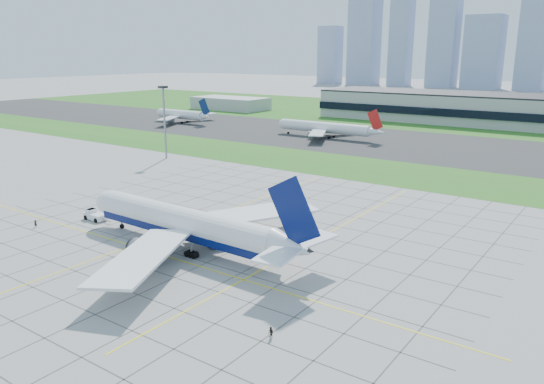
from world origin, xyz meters
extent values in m
plane|color=gray|center=(0.00, 0.00, 0.00)|extent=(1400.00, 1400.00, 0.00)
cube|color=#25671D|center=(0.00, 90.00, 0.02)|extent=(700.00, 35.00, 0.04)
cube|color=#383838|center=(0.00, 145.00, 0.03)|extent=(700.00, 75.00, 0.04)
cube|color=#25671D|center=(0.00, 255.00, 0.02)|extent=(700.00, 145.00, 0.04)
cube|color=#474744|center=(-48.00, 10.00, 0.01)|extent=(0.18, 130.00, 0.02)
cube|color=#474744|center=(-40.00, 10.00, 0.01)|extent=(0.18, 130.00, 0.02)
cube|color=#474744|center=(-32.00, 10.00, 0.01)|extent=(0.18, 130.00, 0.02)
cube|color=#474744|center=(-24.00, 10.00, 0.01)|extent=(0.18, 130.00, 0.02)
cube|color=#474744|center=(-16.00, 10.00, 0.01)|extent=(0.18, 130.00, 0.02)
cube|color=#474744|center=(-8.00, 10.00, 0.01)|extent=(0.18, 130.00, 0.02)
cube|color=#474744|center=(0.00, 10.00, 0.01)|extent=(0.18, 130.00, 0.02)
cube|color=#474744|center=(8.00, 10.00, 0.01)|extent=(0.18, 130.00, 0.02)
cube|color=#474744|center=(16.00, 10.00, 0.01)|extent=(0.18, 130.00, 0.02)
cube|color=#474744|center=(24.00, 10.00, 0.01)|extent=(0.18, 130.00, 0.02)
cube|color=#474744|center=(32.00, 10.00, 0.01)|extent=(0.18, 130.00, 0.02)
cube|color=#474744|center=(40.00, 10.00, 0.01)|extent=(0.18, 130.00, 0.02)
cube|color=#474744|center=(48.00, 10.00, 0.01)|extent=(0.18, 130.00, 0.02)
cube|color=#474744|center=(0.00, -32.00, 0.01)|extent=(110.00, 0.18, 0.02)
cube|color=#474744|center=(0.00, -24.00, 0.01)|extent=(110.00, 0.18, 0.02)
cube|color=#474744|center=(0.00, -16.00, 0.01)|extent=(110.00, 0.18, 0.02)
cube|color=#474744|center=(0.00, -8.00, 0.01)|extent=(110.00, 0.18, 0.02)
cube|color=#474744|center=(0.00, 0.00, 0.01)|extent=(110.00, 0.18, 0.02)
cube|color=#474744|center=(0.00, 8.00, 0.01)|extent=(110.00, 0.18, 0.02)
cube|color=#474744|center=(0.00, 16.00, 0.01)|extent=(110.00, 0.18, 0.02)
cube|color=#474744|center=(0.00, 24.00, 0.01)|extent=(110.00, 0.18, 0.02)
cube|color=#474744|center=(0.00, 32.00, 0.01)|extent=(110.00, 0.18, 0.02)
cube|color=#474744|center=(0.00, 40.00, 0.01)|extent=(110.00, 0.18, 0.02)
cube|color=#474744|center=(0.00, 48.00, 0.01)|extent=(110.00, 0.18, 0.02)
cube|color=#474744|center=(0.00, 56.00, 0.01)|extent=(110.00, 0.18, 0.02)
cube|color=#474744|center=(0.00, 64.00, 0.01)|extent=(110.00, 0.18, 0.02)
cube|color=#FFEC0D|center=(0.00, -2.00, 0.02)|extent=(120.00, 0.25, 0.03)
cube|color=#FFEC0D|center=(-10.00, 20.00, 0.02)|extent=(0.25, 100.00, 0.03)
cube|color=#FFEC0D|center=(18.00, 20.00, 0.02)|extent=(0.25, 100.00, 0.03)
cube|color=#B7B7B2|center=(-160.00, 210.00, 4.00)|extent=(50.00, 25.00, 8.00)
cylinder|color=gray|center=(-70.00, 65.00, 12.50)|extent=(0.70, 0.70, 25.00)
cube|color=black|center=(-70.00, 65.00, 25.20)|extent=(2.50, 2.50, 0.80)
cube|color=#96A4C5|center=(-258.00, 520.00, 34.00)|extent=(24.00, 21.60, 68.00)
cube|color=#96A4C5|center=(-213.00, 520.00, 71.00)|extent=(31.00, 27.90, 142.00)
cube|color=#96A4C5|center=(-168.00, 520.00, 47.50)|extent=(22.00, 19.80, 95.00)
cube|color=#96A4C5|center=(-120.00, 520.00, 80.00)|extent=(28.00, 25.20, 160.00)
cube|color=#96A4C5|center=(-78.00, 520.00, 37.00)|extent=(35.00, 31.50, 74.00)
cube|color=#96A4C5|center=(-32.00, 520.00, 59.00)|extent=(26.00, 23.40, 118.00)
cylinder|color=white|center=(-0.68, 3.46, 5.26)|extent=(43.34, 6.59, 5.64)
cube|color=#081350|center=(-0.68, 3.46, 3.48)|extent=(43.34, 6.21, 1.50)
ellipsoid|color=white|center=(-22.29, 3.93, 5.26)|extent=(9.14, 5.84, 5.64)
cube|color=black|center=(-24.35, 3.98, 5.73)|extent=(2.13, 3.05, 0.56)
cone|color=white|center=(24.22, 2.91, 5.54)|extent=(7.63, 5.52, 5.36)
cube|color=#081350|center=(24.69, 2.90, 11.84)|extent=(10.25, 0.69, 12.00)
cube|color=white|center=(5.29, 18.37, 4.32)|extent=(19.58, 27.27, 0.91)
cube|color=white|center=(4.63, -11.70, 4.32)|extent=(18.71, 27.44, 0.91)
cylinder|color=slate|center=(-0.46, 13.32, 2.44)|extent=(6.19, 3.70, 3.57)
cylinder|color=slate|center=(-0.89, -6.41, 2.44)|extent=(6.19, 3.70, 3.57)
cylinder|color=gray|center=(-19.94, 3.88, 1.22)|extent=(0.35, 0.35, 2.44)
cylinder|color=black|center=(-19.94, 3.88, 0.52)|extent=(1.04, 0.49, 1.03)
cylinder|color=black|center=(4.09, 6.36, 0.61)|extent=(1.25, 1.15, 1.22)
cylinder|color=black|center=(3.96, 0.35, 0.61)|extent=(1.25, 1.15, 1.22)
cube|color=white|center=(-29.79, 4.51, 0.85)|extent=(5.70, 2.76, 1.32)
cube|color=white|center=(-31.30, 4.54, 1.79)|extent=(1.74, 2.11, 1.03)
cube|color=black|center=(-31.30, 4.54, 1.97)|extent=(1.55, 1.91, 0.66)
cube|color=gray|center=(-25.75, 4.42, 0.56)|extent=(2.82, 0.23, 0.17)
cylinder|color=black|center=(-31.65, 5.77, 0.52)|extent=(1.04, 0.49, 1.03)
cylinder|color=black|center=(-31.70, 3.33, 0.52)|extent=(1.04, 0.49, 1.03)
cylinder|color=black|center=(-27.88, 5.69, 0.52)|extent=(1.04, 0.49, 1.03)
cylinder|color=black|center=(-27.94, 3.24, 0.52)|extent=(1.04, 0.49, 1.03)
imported|color=black|center=(-35.84, -6.41, 0.85)|extent=(0.56, 0.71, 1.70)
imported|color=black|center=(32.59, -14.61, 0.80)|extent=(0.92, 0.80, 1.60)
cylinder|color=white|center=(-136.89, 140.17, 4.50)|extent=(30.71, 4.80, 4.80)
cube|color=#081D52|center=(-119.83, 140.17, 9.50)|extent=(7.46, 0.40, 9.15)
cube|color=white|center=(-134.76, 151.17, 3.70)|extent=(13.89, 20.66, 0.40)
cube|color=white|center=(-134.76, 129.17, 3.70)|extent=(13.89, 20.66, 0.40)
cylinder|color=black|center=(-134.33, 142.37, 0.50)|extent=(1.00, 1.00, 1.00)
cylinder|color=black|center=(-134.33, 137.97, 0.50)|extent=(1.00, 1.00, 1.00)
cylinder|color=white|center=(-47.73, 139.91, 4.50)|extent=(43.48, 4.80, 4.80)
cube|color=red|center=(-23.57, 139.91, 9.50)|extent=(7.46, 0.40, 9.15)
cube|color=white|center=(-44.71, 150.91, 3.70)|extent=(13.89, 20.66, 0.40)
cube|color=white|center=(-44.71, 128.91, 3.70)|extent=(13.89, 20.66, 0.40)
cylinder|color=black|center=(-44.10, 142.11, 0.50)|extent=(1.00, 1.00, 1.00)
cylinder|color=black|center=(-44.10, 137.71, 0.50)|extent=(1.00, 1.00, 1.00)
camera|label=1|loc=(69.14, -66.09, 36.71)|focal=35.00mm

